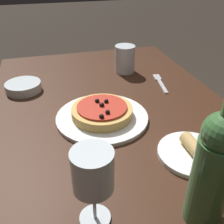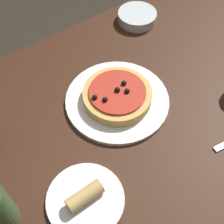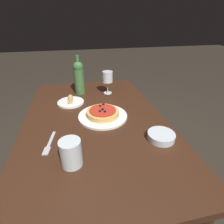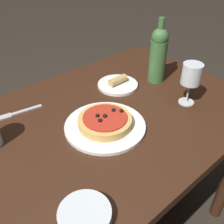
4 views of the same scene
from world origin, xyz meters
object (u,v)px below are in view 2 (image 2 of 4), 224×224
dining_table (128,133)px  side_bowl (137,17)px  side_plate (85,199)px  dinner_plate (117,100)px  pizza (117,95)px

dining_table → side_bowl: side_bowl is taller
dining_table → side_plate: bearing=29.8°
side_bowl → side_plate: side_plate is taller
side_bowl → dining_table: bearing=48.0°
dinner_plate → side_bowl: side_bowl is taller
dining_table → pizza: pizza is taller
side_bowl → side_plate: 0.64m
dining_table → side_bowl: size_ratio=9.68×
dining_table → pizza: size_ratio=6.73×
dining_table → side_plate: (0.23, 0.13, 0.12)m
pizza → side_plate: (0.23, 0.18, -0.02)m
dinner_plate → pizza: size_ratio=1.52×
dining_table → side_plate: 0.29m
dinner_plate → dining_table: bearing=96.8°
dining_table → side_plate: side_plate is taller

